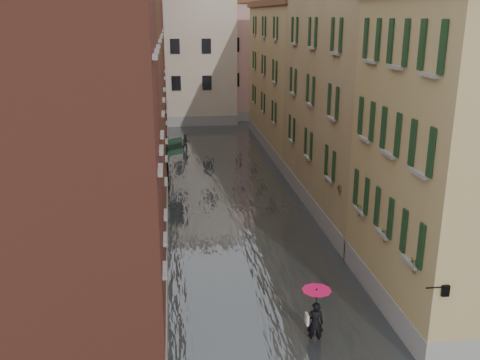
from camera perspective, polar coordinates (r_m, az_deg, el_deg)
ground at (r=22.48m, az=2.70°, el=-11.70°), size 120.00×120.00×0.00m
floodwater at (r=34.29m, az=-1.04°, el=-1.09°), size 10.00×60.00×0.20m
building_left_near at (r=18.23m, az=-18.07°, el=2.52°), size 6.00×8.00×13.00m
building_left_mid at (r=28.94m, az=-14.23°, el=7.52°), size 6.00×14.00×12.50m
building_left_far at (r=43.67m, az=-12.11°, el=11.76°), size 6.00×16.00×14.00m
building_right_near at (r=20.94m, az=23.17°, el=1.68°), size 6.00×8.00×11.50m
building_right_mid at (r=30.57m, az=13.06°, el=8.57°), size 6.00×14.00×13.00m
building_right_far at (r=44.92m, az=6.39°, el=10.57°), size 6.00×16.00×11.50m
building_end_cream at (r=57.53m, az=-6.96°, el=12.73°), size 12.00×9.00×13.00m
building_end_pink at (r=60.32m, az=1.82°, el=12.57°), size 10.00×9.00×12.00m
awning_near at (r=34.81m, az=-7.05°, el=3.11°), size 1.09×2.78×2.80m
awning_far at (r=36.19m, az=-7.06°, el=3.68°), size 1.09×3.42×2.80m
wall_lantern at (r=17.38m, az=20.94°, el=-10.88°), size 0.71×0.22×0.35m
window_planters at (r=22.45m, az=13.07°, el=-2.36°), size 0.59×10.86×0.84m
pedestrian_main at (r=18.78m, az=8.07°, el=-13.60°), size 1.01×1.01×2.06m
pedestrian_far at (r=44.48m, az=-5.79°, el=3.96°), size 0.80×0.68×1.47m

